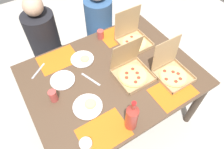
% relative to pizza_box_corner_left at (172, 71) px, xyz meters
% --- Properties ---
extents(ground_plane, '(6.00, 6.00, 0.00)m').
position_rel_pizza_box_corner_left_xyz_m(ground_plane, '(-0.44, 0.28, -0.79)').
color(ground_plane, beige).
extents(dining_table, '(1.49, 1.15, 0.74)m').
position_rel_pizza_box_corner_left_xyz_m(dining_table, '(-0.44, 0.28, -0.14)').
color(dining_table, '#3F3328').
rests_on(dining_table, ground_plane).
extents(placemat_near_left, '(0.36, 0.26, 0.00)m').
position_rel_pizza_box_corner_left_xyz_m(placemat_near_left, '(-0.78, -0.15, -0.05)').
color(placemat_near_left, orange).
rests_on(placemat_near_left, dining_table).
extents(placemat_near_right, '(0.36, 0.26, 0.00)m').
position_rel_pizza_box_corner_left_xyz_m(placemat_near_right, '(-0.11, -0.15, -0.05)').
color(placemat_near_right, orange).
rests_on(placemat_near_right, dining_table).
extents(placemat_far_left, '(0.36, 0.26, 0.00)m').
position_rel_pizza_box_corner_left_xyz_m(placemat_far_left, '(-0.78, 0.70, -0.05)').
color(placemat_far_left, orange).
rests_on(placemat_far_left, dining_table).
extents(placemat_far_right, '(0.36, 0.26, 0.00)m').
position_rel_pizza_box_corner_left_xyz_m(placemat_far_right, '(-0.11, 0.70, -0.05)').
color(placemat_far_right, orange).
rests_on(placemat_far_right, dining_table).
extents(pizza_box_corner_left, '(0.28, 0.30, 0.32)m').
position_rel_pizza_box_corner_left_xyz_m(pizza_box_corner_left, '(0.00, 0.00, 0.00)').
color(pizza_box_corner_left, tan).
rests_on(pizza_box_corner_left, dining_table).
extents(pizza_box_corner_right, '(0.30, 0.30, 0.33)m').
position_rel_pizza_box_corner_left_xyz_m(pizza_box_corner_right, '(-0.30, 0.19, 0.00)').
color(pizza_box_corner_right, tan).
rests_on(pizza_box_corner_right, dining_table).
extents(pizza_box_edge_far, '(0.29, 0.29, 0.33)m').
position_rel_pizza_box_corner_left_xyz_m(pizza_box_edge_far, '(-0.04, 0.53, 0.00)').
color(pizza_box_edge_far, tan).
rests_on(pizza_box_edge_far, dining_table).
extents(plate_near_left, '(0.21, 0.21, 0.02)m').
position_rel_pizza_box_corner_left_xyz_m(plate_near_left, '(-0.84, 0.44, -0.04)').
color(plate_near_left, white).
rests_on(plate_near_left, dining_table).
extents(plate_middle, '(0.22, 0.22, 0.03)m').
position_rel_pizza_box_corner_left_xyz_m(plate_middle, '(-0.58, 0.57, -0.04)').
color(plate_middle, white).
rests_on(plate_middle, dining_table).
extents(plate_far_left, '(0.23, 0.23, 0.03)m').
position_rel_pizza_box_corner_left_xyz_m(plate_far_left, '(-0.78, 0.10, -0.04)').
color(plate_far_left, white).
rests_on(plate_far_left, dining_table).
extents(soda_bottle, '(0.09, 0.09, 0.32)m').
position_rel_pizza_box_corner_left_xyz_m(soda_bottle, '(-0.58, -0.20, 0.08)').
color(soda_bottle, '#B2382D').
rests_on(soda_bottle, dining_table).
extents(cup_clear_left, '(0.06, 0.06, 0.11)m').
position_rel_pizza_box_corner_left_xyz_m(cup_clear_left, '(-0.98, 0.30, 0.01)').
color(cup_clear_left, '#BF4742').
rests_on(cup_clear_left, dining_table).
extents(cup_dark, '(0.07, 0.07, 0.09)m').
position_rel_pizza_box_corner_left_xyz_m(cup_dark, '(-0.29, 0.75, -0.00)').
color(cup_dark, '#BF4742').
rests_on(cup_dark, dining_table).
extents(condiment_bowl, '(0.09, 0.09, 0.04)m').
position_rel_pizza_box_corner_left_xyz_m(condiment_bowl, '(-0.93, -0.16, -0.03)').
color(condiment_bowl, white).
rests_on(condiment_bowl, dining_table).
extents(fork_by_near_left, '(0.16, 0.13, 0.00)m').
position_rel_pizza_box_corner_left_xyz_m(fork_by_near_left, '(-0.99, 0.66, -0.05)').
color(fork_by_near_left, '#B7B7BC').
rests_on(fork_by_near_left, dining_table).
extents(knife_by_near_right, '(0.09, 0.20, 0.00)m').
position_rel_pizza_box_corner_left_xyz_m(knife_by_near_right, '(-0.63, 0.33, -0.05)').
color(knife_by_near_right, '#B7B7BC').
rests_on(knife_by_near_right, dining_table).
extents(diner_left_seat, '(0.32, 0.32, 1.18)m').
position_rel_pizza_box_corner_left_xyz_m(diner_left_seat, '(-0.78, 1.11, -0.26)').
color(diner_left_seat, black).
rests_on(diner_left_seat, ground_plane).
extents(diner_right_seat, '(0.32, 0.32, 1.12)m').
position_rel_pizza_box_corner_left_xyz_m(diner_right_seat, '(-0.11, 1.11, -0.29)').
color(diner_right_seat, '#33598C').
rests_on(diner_right_seat, ground_plane).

